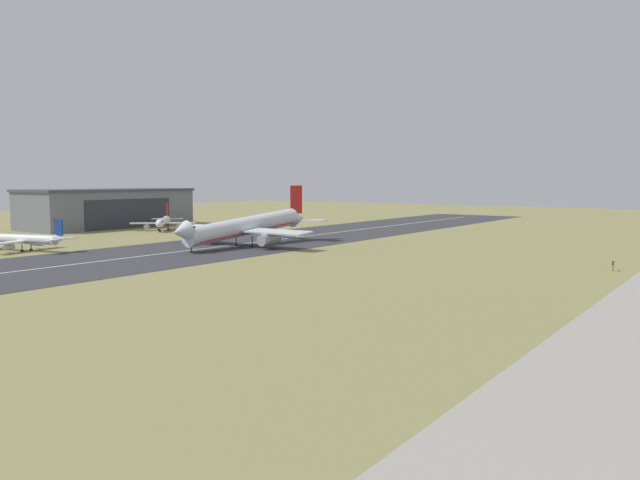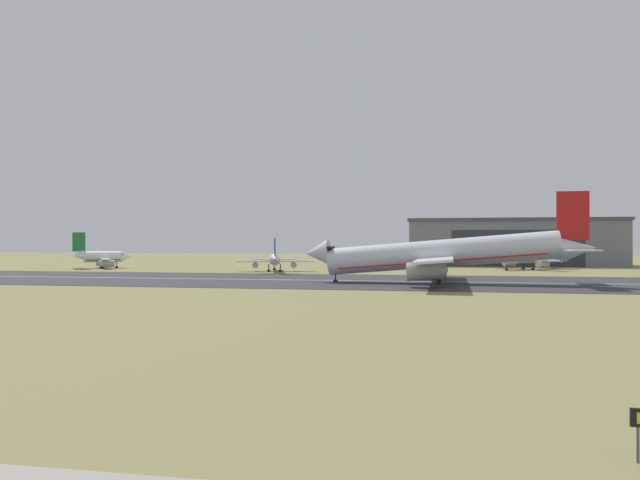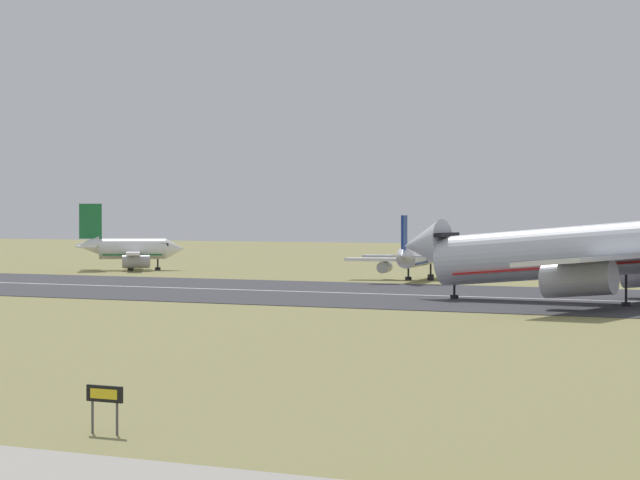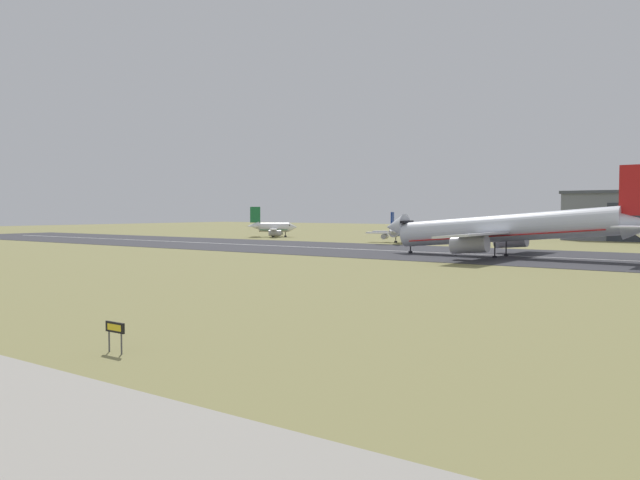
% 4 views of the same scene
% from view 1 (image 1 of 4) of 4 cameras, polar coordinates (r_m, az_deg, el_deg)
% --- Properties ---
extents(ground_plane, '(614.64, 614.64, 0.00)m').
position_cam_1_polar(ground_plane, '(132.81, 10.44, -2.33)').
color(ground_plane, olive).
extents(runway_strip, '(374.64, 44.37, 0.06)m').
position_cam_1_polar(runway_strip, '(169.18, -9.33, -0.63)').
color(runway_strip, '#333338').
rests_on(runway_strip, ground_plane).
extents(runway_centreline, '(337.18, 0.70, 0.01)m').
position_cam_1_polar(runway_centreline, '(169.17, -9.33, -0.62)').
color(runway_centreline, silver).
rests_on(runway_centreline, runway_strip).
extents(hangar_building, '(64.38, 25.97, 14.60)m').
position_cam_1_polar(hangar_building, '(252.17, -18.77, 2.80)').
color(hangar_building, slate).
rests_on(hangar_building, ground_plane).
extents(airplane_landing, '(51.56, 43.22, 16.30)m').
position_cam_1_polar(airplane_landing, '(170.18, -6.81, 1.21)').
color(airplane_landing, silver).
rests_on(airplane_landing, ground_plane).
extents(airplane_parked_west, '(19.51, 24.37, 8.36)m').
position_cam_1_polar(airplane_parked_west, '(173.44, -25.23, 0.03)').
color(airplane_parked_west, white).
rests_on(airplane_parked_west, ground_plane).
extents(airplane_parked_centre, '(22.40, 21.91, 9.23)m').
position_cam_1_polar(airplane_parked_centre, '(229.24, -14.13, 1.62)').
color(airplane_parked_centre, silver).
rests_on(airplane_parked_centre, ground_plane).
extents(runway_sign, '(1.72, 0.14, 1.91)m').
position_cam_1_polar(runway_sign, '(135.83, 25.23, -1.98)').
color(runway_sign, '#4C4C51').
rests_on(runway_sign, ground_plane).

